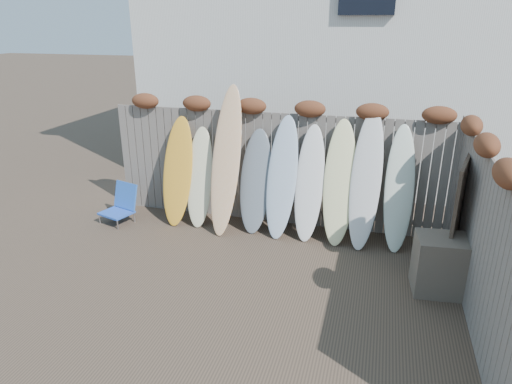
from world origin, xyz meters
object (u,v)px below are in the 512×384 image
(beach_chair, at_px, (121,204))
(lattice_panel, at_px, (457,219))
(surfboard_0, at_px, (178,171))
(wooden_crate, at_px, (440,265))

(beach_chair, xyz_separation_m, lattice_panel, (5.59, -0.37, 0.53))
(lattice_panel, bearing_deg, beach_chair, -169.99)
(surfboard_0, bearing_deg, beach_chair, -162.76)
(beach_chair, height_order, lattice_panel, lattice_panel)
(beach_chair, bearing_deg, lattice_panel, -3.79)
(wooden_crate, distance_m, lattice_panel, 0.76)
(wooden_crate, xyz_separation_m, lattice_panel, (0.21, 0.56, 0.46))
(lattice_panel, relative_size, surfboard_0, 0.87)
(beach_chair, height_order, surfboard_0, surfboard_0)
(beach_chair, distance_m, wooden_crate, 5.46)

